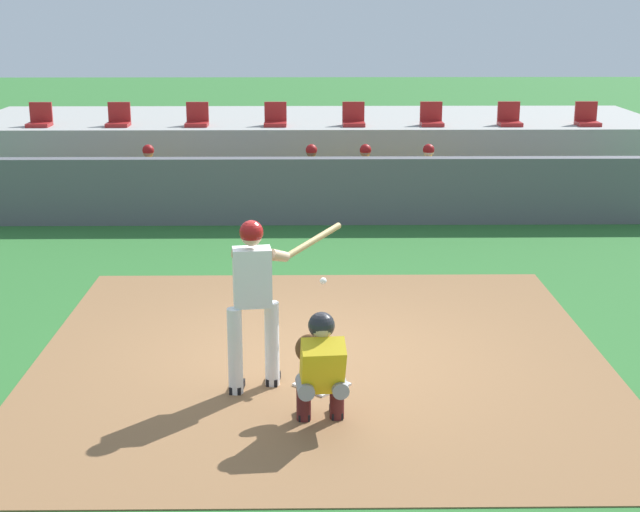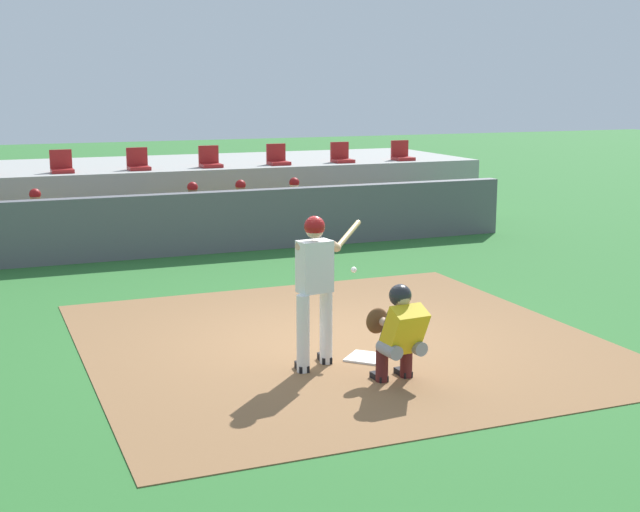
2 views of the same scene
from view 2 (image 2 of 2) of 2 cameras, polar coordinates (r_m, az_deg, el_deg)
The scene contains 18 objects.
ground_plane at distance 11.36m, azimuth 1.33°, elevation -5.60°, with size 80.00×80.00×0.00m, color #2D6B2D.
dirt_infield at distance 11.35m, azimuth 1.33°, elevation -5.57°, with size 6.40×6.40×0.01m, color olive.
home_plate at distance 10.65m, azimuth 3.04°, elevation -6.62°, with size 0.44×0.44×0.02m, color white.
batter_at_plate at distance 10.08m, azimuth -0.26°, elevation -1.67°, with size 1.18×0.96×1.80m.
catcher_crouched at distance 9.71m, azimuth 5.15°, elevation -4.82°, with size 0.51×1.70×1.13m.
dugout_wall at distance 17.24m, azimuth -7.24°, elevation 2.18°, with size 13.00×0.30×1.20m, color #59595E.
dugout_bench at distance 18.26m, azimuth -8.02°, elevation 1.48°, with size 11.80×0.44×0.45m, color olive.
dugout_player_0 at distance 17.56m, azimuth -17.95°, elevation 2.13°, with size 0.49×0.70×1.30m.
dugout_player_1 at distance 18.02m, azimuth -8.16°, elevation 2.79°, with size 0.49×0.70×1.30m.
dugout_player_2 at distance 18.29m, azimuth -5.06°, elevation 2.98°, with size 0.49×0.70×1.30m.
dugout_player_3 at distance 18.67m, azimuth -1.54°, elevation 3.19°, with size 0.49×0.70×1.30m.
stands_platform at distance 21.47m, azimuth -10.27°, elevation 4.14°, with size 15.00×4.40×1.40m, color #9E9E99.
stadium_seat_2 at distance 19.53m, azimuth -16.47°, elevation 5.63°, with size 0.46×0.46×0.48m.
stadium_seat_3 at distance 19.75m, azimuth -11.76°, elevation 5.92°, with size 0.46×0.46×0.48m.
stadium_seat_4 at distance 20.10m, azimuth -7.18°, elevation 6.15°, with size 0.46×0.46×0.48m.
stadium_seat_5 at distance 20.57m, azimuth -2.78°, elevation 6.34°, with size 0.46×0.46×0.48m.
stadium_seat_6 at distance 21.16m, azimuth 1.41°, elevation 6.49°, with size 0.46×0.46×0.48m.
stadium_seat_7 at distance 21.86m, azimuth 5.35°, elevation 6.60°, with size 0.46×0.46×0.48m.
Camera 2 is at (-4.31, -9.98, 3.29)m, focal length 49.12 mm.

